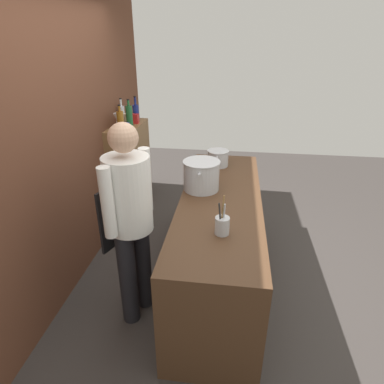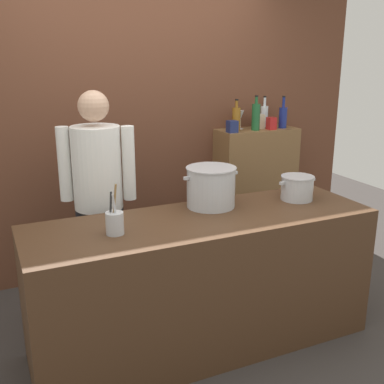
{
  "view_description": "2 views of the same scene",
  "coord_description": "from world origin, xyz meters",
  "px_view_note": "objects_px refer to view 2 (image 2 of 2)",
  "views": [
    {
      "loc": [
        -2.55,
        -0.09,
        2.17
      ],
      "look_at": [
        0.02,
        0.26,
        0.92
      ],
      "focal_mm": 30.38,
      "sensor_mm": 36.0,
      "label": 1
    },
    {
      "loc": [
        -1.22,
        -2.51,
        1.9
      ],
      "look_at": [
        0.04,
        0.27,
        0.99
      ],
      "focal_mm": 44.0,
      "sensor_mm": 36.0,
      "label": 2
    }
  ],
  "objects_px": {
    "stockpot_large": "(211,187)",
    "wine_glass_wide": "(240,116)",
    "spice_tin_navy": "(232,127)",
    "stockpot_small": "(297,188)",
    "utensil_crock": "(115,222)",
    "wine_bottle_cobalt": "(283,117)",
    "spice_tin_red": "(271,123)",
    "wine_bottle_amber": "(236,118)",
    "wine_bottle_green": "(256,116)",
    "spice_tin_cream": "(259,122)",
    "chef": "(98,190)",
    "wine_bottle_clear": "(264,115)"
  },
  "relations": [
    {
      "from": "stockpot_large",
      "to": "wine_glass_wide",
      "type": "xyz_separation_m",
      "value": [
        0.83,
        1.06,
        0.31
      ]
    },
    {
      "from": "spice_tin_navy",
      "to": "stockpot_small",
      "type": "bearing_deg",
      "value": -92.45
    },
    {
      "from": "utensil_crock",
      "to": "wine_bottle_cobalt",
      "type": "relative_size",
      "value": 1.0
    },
    {
      "from": "wine_glass_wide",
      "to": "spice_tin_navy",
      "type": "relative_size",
      "value": 1.62
    },
    {
      "from": "utensil_crock",
      "to": "spice_tin_red",
      "type": "bearing_deg",
      "value": 32.39
    },
    {
      "from": "wine_bottle_amber",
      "to": "spice_tin_red",
      "type": "xyz_separation_m",
      "value": [
        0.33,
        -0.07,
        -0.05
      ]
    },
    {
      "from": "spice_tin_red",
      "to": "stockpot_small",
      "type": "bearing_deg",
      "value": -113.82
    },
    {
      "from": "wine_bottle_green",
      "to": "spice_tin_cream",
      "type": "distance_m",
      "value": 0.13
    },
    {
      "from": "wine_bottle_amber",
      "to": "wine_glass_wide",
      "type": "height_order",
      "value": "wine_bottle_amber"
    },
    {
      "from": "wine_bottle_amber",
      "to": "spice_tin_red",
      "type": "relative_size",
      "value": 2.54
    },
    {
      "from": "chef",
      "to": "wine_bottle_cobalt",
      "type": "relative_size",
      "value": 5.61
    },
    {
      "from": "stockpot_small",
      "to": "spice_tin_red",
      "type": "bearing_deg",
      "value": 66.18
    },
    {
      "from": "wine_bottle_cobalt",
      "to": "spice_tin_red",
      "type": "height_order",
      "value": "wine_bottle_cobalt"
    },
    {
      "from": "chef",
      "to": "stockpot_small",
      "type": "relative_size",
      "value": 5.62
    },
    {
      "from": "spice_tin_cream",
      "to": "wine_bottle_cobalt",
      "type": "bearing_deg",
      "value": -15.92
    },
    {
      "from": "stockpot_large",
      "to": "spice_tin_cream",
      "type": "xyz_separation_m",
      "value": [
        1.0,
        1.02,
        0.25
      ]
    },
    {
      "from": "wine_bottle_cobalt",
      "to": "wine_bottle_clear",
      "type": "bearing_deg",
      "value": 128.59
    },
    {
      "from": "wine_bottle_amber",
      "to": "spice_tin_red",
      "type": "distance_m",
      "value": 0.34
    },
    {
      "from": "stockpot_large",
      "to": "spice_tin_red",
      "type": "height_order",
      "value": "spice_tin_red"
    },
    {
      "from": "spice_tin_cream",
      "to": "spice_tin_red",
      "type": "xyz_separation_m",
      "value": [
        0.07,
        -0.1,
        -0.01
      ]
    },
    {
      "from": "spice_tin_red",
      "to": "spice_tin_navy",
      "type": "bearing_deg",
      "value": -179.58
    },
    {
      "from": "wine_bottle_amber",
      "to": "spice_tin_navy",
      "type": "height_order",
      "value": "wine_bottle_amber"
    },
    {
      "from": "utensil_crock",
      "to": "wine_bottle_amber",
      "type": "xyz_separation_m",
      "value": [
        1.47,
        1.21,
        0.36
      ]
    },
    {
      "from": "utensil_crock",
      "to": "wine_bottle_clear",
      "type": "distance_m",
      "value": 2.29
    },
    {
      "from": "spice_tin_navy",
      "to": "wine_bottle_cobalt",
      "type": "bearing_deg",
      "value": 3.97
    },
    {
      "from": "chef",
      "to": "spice_tin_navy",
      "type": "xyz_separation_m",
      "value": [
        1.32,
        0.44,
        0.31
      ]
    },
    {
      "from": "wine_bottle_amber",
      "to": "stockpot_small",
      "type": "bearing_deg",
      "value": -96.49
    },
    {
      "from": "wine_bottle_amber",
      "to": "wine_glass_wide",
      "type": "xyz_separation_m",
      "value": [
        0.09,
        0.08,
        0.01
      ]
    },
    {
      "from": "wine_bottle_clear",
      "to": "stockpot_large",
      "type": "bearing_deg",
      "value": -135.42
    },
    {
      "from": "wine_bottle_green",
      "to": "utensil_crock",
      "type": "bearing_deg",
      "value": -144.72
    },
    {
      "from": "wine_bottle_green",
      "to": "spice_tin_cream",
      "type": "bearing_deg",
      "value": 43.23
    },
    {
      "from": "wine_bottle_clear",
      "to": "spice_tin_red",
      "type": "bearing_deg",
      "value": -101.21
    },
    {
      "from": "stockpot_small",
      "to": "spice_tin_cream",
      "type": "distance_m",
      "value": 1.23
    },
    {
      "from": "spice_tin_red",
      "to": "chef",
      "type": "bearing_deg",
      "value": -165.54
    },
    {
      "from": "spice_tin_red",
      "to": "spice_tin_navy",
      "type": "relative_size",
      "value": 1.06
    },
    {
      "from": "stockpot_small",
      "to": "spice_tin_navy",
      "type": "height_order",
      "value": "spice_tin_navy"
    },
    {
      "from": "chef",
      "to": "wine_bottle_amber",
      "type": "bearing_deg",
      "value": -139.29
    },
    {
      "from": "spice_tin_cream",
      "to": "wine_bottle_clear",
      "type": "bearing_deg",
      "value": 36.06
    },
    {
      "from": "stockpot_large",
      "to": "wine_bottle_green",
      "type": "xyz_separation_m",
      "value": [
        0.92,
        0.94,
        0.31
      ]
    },
    {
      "from": "wine_bottle_clear",
      "to": "spice_tin_red",
      "type": "relative_size",
      "value": 2.58
    },
    {
      "from": "stockpot_small",
      "to": "spice_tin_navy",
      "type": "relative_size",
      "value": 2.81
    },
    {
      "from": "stockpot_large",
      "to": "spice_tin_cream",
      "type": "height_order",
      "value": "spice_tin_cream"
    },
    {
      "from": "spice_tin_red",
      "to": "wine_glass_wide",
      "type": "bearing_deg",
      "value": 149.16
    },
    {
      "from": "wine_bottle_cobalt",
      "to": "spice_tin_cream",
      "type": "xyz_separation_m",
      "value": [
        -0.22,
        0.06,
        -0.04
      ]
    },
    {
      "from": "stockpot_large",
      "to": "wine_glass_wide",
      "type": "height_order",
      "value": "wine_glass_wide"
    },
    {
      "from": "stockpot_large",
      "to": "spice_tin_cream",
      "type": "distance_m",
      "value": 1.45
    },
    {
      "from": "chef",
      "to": "wine_bottle_amber",
      "type": "xyz_separation_m",
      "value": [
        1.4,
        0.52,
        0.37
      ]
    },
    {
      "from": "wine_bottle_cobalt",
      "to": "wine_bottle_amber",
      "type": "distance_m",
      "value": 0.48
    },
    {
      "from": "wine_bottle_clear",
      "to": "spice_tin_navy",
      "type": "height_order",
      "value": "wine_bottle_clear"
    },
    {
      "from": "utensil_crock",
      "to": "wine_bottle_amber",
      "type": "height_order",
      "value": "wine_bottle_amber"
    }
  ]
}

